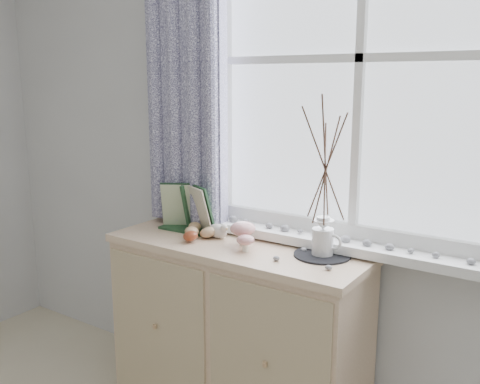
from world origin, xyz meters
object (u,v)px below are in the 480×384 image
(sideboard, at_px, (236,332))
(toadstool_cluster, at_px, (243,232))
(twig_pitcher, at_px, (325,164))
(botanical_book, at_px, (184,208))

(sideboard, relative_size, toadstool_cluster, 7.27)
(toadstool_cluster, height_order, twig_pitcher, twig_pitcher)
(botanical_book, relative_size, twig_pitcher, 0.51)
(botanical_book, relative_size, toadstool_cluster, 2.07)
(botanical_book, xyz_separation_m, twig_pitcher, (0.70, 0.05, 0.27))
(sideboard, bearing_deg, toadstool_cluster, -13.23)
(sideboard, height_order, toadstool_cluster, toadstool_cluster)
(toadstool_cluster, bearing_deg, sideboard, 166.77)
(toadstool_cluster, relative_size, twig_pitcher, 0.25)
(botanical_book, xyz_separation_m, toadstool_cluster, (0.35, -0.02, -0.05))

